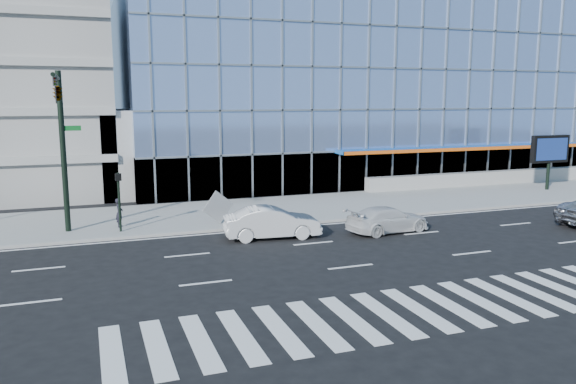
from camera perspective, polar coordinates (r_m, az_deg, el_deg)
name	(u,v)px	position (r m, az deg, el deg)	size (l,w,h in m)	color
ground	(313,243)	(26.83, 2.58, -5.23)	(160.00, 160.00, 0.00)	black
sidewalk	(263,210)	(34.15, -2.56, -1.89)	(120.00, 8.00, 0.15)	gray
theatre_building	(345,91)	(55.41, 5.79, 10.18)	(42.00, 26.00, 15.00)	#7F9DD5
ramp_block	(143,151)	(42.32, -14.51, 4.04)	(6.00, 8.00, 6.00)	gray
retaining_wall	(532,175)	(49.56, 23.57, 1.57)	(30.00, 0.80, 1.00)	gray
traffic_signal	(60,112)	(28.55, -22.20, 7.50)	(1.14, 5.74, 8.00)	black
ped_signal_post	(119,193)	(29.31, -16.80, -0.08)	(0.30, 0.33, 3.00)	black
marquee_sign	(550,150)	(45.35, 25.06, 3.88)	(3.20, 0.43, 4.00)	black
white_suv	(388,219)	(29.33, 10.10, -2.76)	(1.85, 4.55, 1.32)	silver
white_sedan	(272,223)	(27.63, -1.63, -3.12)	(1.65, 4.73, 1.56)	silver
pedestrian	(119,213)	(30.63, -16.76, -2.02)	(0.55, 0.36, 1.52)	black
tilted_panel	(218,207)	(30.23, -7.12, -1.54)	(1.30, 0.06, 1.30)	#A7A7A7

